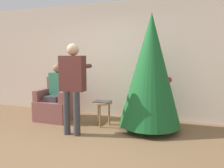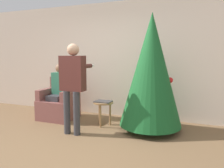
{
  "view_description": "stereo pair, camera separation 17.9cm",
  "coord_description": "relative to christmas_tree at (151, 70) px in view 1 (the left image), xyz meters",
  "views": [
    {
      "loc": [
        1.71,
        -2.76,
        1.44
      ],
      "look_at": [
        0.4,
        1.03,
        0.93
      ],
      "focal_mm": 35.0,
      "sensor_mm": 36.0,
      "label": 1
    },
    {
      "loc": [
        1.88,
        -2.7,
        1.44
      ],
      "look_at": [
        0.4,
        1.03,
        0.93
      ],
      "focal_mm": 35.0,
      "sensor_mm": 36.0,
      "label": 2
    }
  ],
  "objects": [
    {
      "name": "ground_plane",
      "position": [
        -1.05,
        -1.4,
        -1.18
      ],
      "size": [
        14.0,
        14.0,
        0.0
      ],
      "primitive_type": "plane",
      "color": "brown"
    },
    {
      "name": "armchair",
      "position": [
        -2.14,
        0.07,
        -0.84
      ],
      "size": [
        0.76,
        0.72,
        0.95
      ],
      "color": "brown",
      "rests_on": "ground_plane"
    },
    {
      "name": "person_standing",
      "position": [
        -1.3,
        -0.68,
        -0.17
      ],
      "size": [
        0.47,
        0.57,
        1.67
      ],
      "color": "#38383D",
      "rests_on": "ground_plane"
    },
    {
      "name": "person_seated",
      "position": [
        -2.14,
        0.04,
        -0.48
      ],
      "size": [
        0.36,
        0.46,
        1.27
      ],
      "color": "#38383D",
      "rests_on": "ground_plane"
    },
    {
      "name": "side_stool",
      "position": [
        -0.97,
        -0.06,
        -0.76
      ],
      "size": [
        0.41,
        0.41,
        0.5
      ],
      "color": "#A37547",
      "rests_on": "ground_plane"
    },
    {
      "name": "wall_back",
      "position": [
        -1.05,
        0.83,
        0.17
      ],
      "size": [
        8.0,
        0.06,
        2.7
      ],
      "color": "beige",
      "rests_on": "ground_plane"
    },
    {
      "name": "laptop",
      "position": [
        -0.97,
        -0.06,
        -0.67
      ],
      "size": [
        0.34,
        0.26,
        0.02
      ],
      "color": "#38383D",
      "rests_on": "side_stool"
    },
    {
      "name": "christmas_tree",
      "position": [
        0.0,
        0.0,
        0.0
      ],
      "size": [
        1.19,
        1.19,
        2.25
      ],
      "color": "brown",
      "rests_on": "ground_plane"
    }
  ]
}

